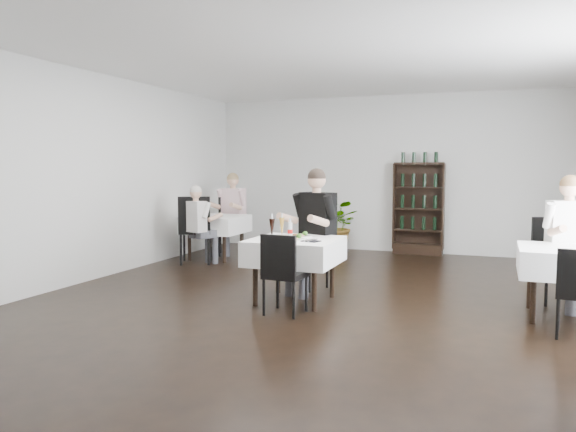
{
  "coord_description": "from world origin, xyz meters",
  "views": [
    {
      "loc": [
        1.98,
        -6.33,
        1.63
      ],
      "look_at": [
        -0.47,
        0.2,
        1.02
      ],
      "focal_mm": 35.0,
      "sensor_mm": 36.0,
      "label": 1
    }
  ],
  "objects_px": {
    "potted_tree": "(338,225)",
    "main_table": "(295,251)",
    "diner_main": "(313,221)",
    "wine_shelf": "(419,209)"
  },
  "relations": [
    {
      "from": "potted_tree",
      "to": "main_table",
      "type": "bearing_deg",
      "value": -81.43
    },
    {
      "from": "diner_main",
      "to": "main_table",
      "type": "bearing_deg",
      "value": -96.64
    },
    {
      "from": "main_table",
      "to": "diner_main",
      "type": "xyz_separation_m",
      "value": [
        0.06,
        0.51,
        0.32
      ]
    },
    {
      "from": "wine_shelf",
      "to": "potted_tree",
      "type": "xyz_separation_m",
      "value": [
        -1.53,
        -0.11,
        -0.34
      ]
    },
    {
      "from": "main_table",
      "to": "diner_main",
      "type": "height_order",
      "value": "diner_main"
    },
    {
      "from": "diner_main",
      "to": "potted_tree",
      "type": "bearing_deg",
      "value": 100.61
    },
    {
      "from": "main_table",
      "to": "potted_tree",
      "type": "height_order",
      "value": "potted_tree"
    },
    {
      "from": "main_table",
      "to": "potted_tree",
      "type": "relative_size",
      "value": 1.02
    },
    {
      "from": "wine_shelf",
      "to": "potted_tree",
      "type": "bearing_deg",
      "value": -175.73
    },
    {
      "from": "wine_shelf",
      "to": "main_table",
      "type": "bearing_deg",
      "value": -101.78
    }
  ]
}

